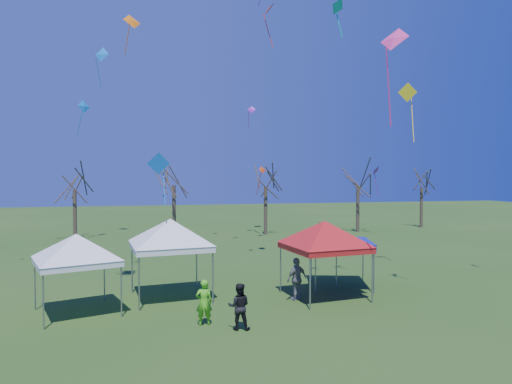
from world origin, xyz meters
TOP-DOWN VIEW (x-y plane):
  - ground at (0.00, 0.00)m, footprint 140.00×140.00m
  - tree_1 at (-10.77, 24.65)m, footprint 3.42×3.42m
  - tree_2 at (-2.37, 24.38)m, footprint 3.71×3.71m
  - tree_3 at (6.03, 24.04)m, footprint 3.59×3.59m
  - tree_4 at (15.36, 24.00)m, footprint 3.58×3.58m
  - tree_5 at (23.72, 26.07)m, footprint 3.39×3.39m
  - tent_white_west at (-7.41, 2.07)m, footprint 3.96×3.96m
  - tent_white_mid at (-3.69, 3.59)m, footprint 4.62×4.62m
  - tent_red at (3.02, 2.02)m, footprint 4.49×4.49m
  - tent_blue at (4.59, 3.81)m, footprint 3.57×3.57m
  - person_grey at (1.69, 1.93)m, footprint 1.19×0.88m
  - person_dark at (-1.53, -1.25)m, footprint 0.93×0.80m
  - person_green at (-2.68, -0.48)m, footprint 0.61×0.40m
  - kite_5 at (4.08, -1.89)m, footprint 1.21×1.33m
  - kite_13 at (-9.69, 22.75)m, footprint 1.10×1.08m
  - kite_22 at (4.86, 20.77)m, footprint 0.90×0.80m
  - kite_25 at (3.78, 2.53)m, footprint 0.94×0.85m
  - kite_17 at (9.74, 6.33)m, footprint 1.11×0.67m
  - kite_11 at (-5.55, 13.85)m, footprint 1.46×1.29m
  - kite_24 at (2.41, 9.37)m, footprint 0.80×1.09m
  - kite_1 at (-4.19, 3.12)m, footprint 1.02×0.52m
  - kite_2 at (-8.43, 24.65)m, footprint 1.43×1.14m
  - kite_12 at (15.89, 21.50)m, footprint 1.11×1.06m
  - kite_19 at (4.33, 22.56)m, footprint 0.83×0.63m

SIDE VIEW (x-z plane):
  - ground at x=0.00m, z-range 0.00..0.00m
  - person_dark at x=-1.53m, z-range 0.00..1.65m
  - person_green at x=-2.68m, z-range 0.00..1.67m
  - person_grey at x=1.69m, z-range 0.00..1.87m
  - tent_blue at x=4.59m, z-range 0.95..3.22m
  - tent_white_west at x=-7.41m, z-range 1.13..4.80m
  - tent_red at x=3.02m, z-range 1.23..5.22m
  - tent_white_mid at x=-3.69m, z-range 1.26..5.36m
  - tree_5 at x=23.72m, z-range 2.00..9.46m
  - tree_1 at x=-10.77m, z-range 2.02..9.56m
  - kite_22 at x=4.86m, z-range 4.64..7.12m
  - kite_12 at x=15.89m, z-range 4.44..7.42m
  - kite_1 at x=-4.19m, z-range 4.83..7.10m
  - tree_4 at x=15.36m, z-range 2.12..10.00m
  - tree_3 at x=6.03m, z-range 2.12..10.03m
  - tree_2 at x=-2.37m, z-range 2.20..10.38m
  - kite_17 at x=9.74m, z-range 8.45..11.83m
  - kite_5 at x=4.08m, z-range 8.55..12.21m
  - kite_13 at x=-9.69m, z-range 9.64..12.61m
  - kite_19 at x=4.33m, z-range 10.27..12.29m
  - kite_25 at x=3.78m, z-range 12.24..13.99m
  - kite_24 at x=2.41m, z-range 13.99..16.64m
  - kite_11 at x=-5.55m, z-range 14.10..16.80m
  - kite_2 at x=-8.43m, z-range 14.20..17.65m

